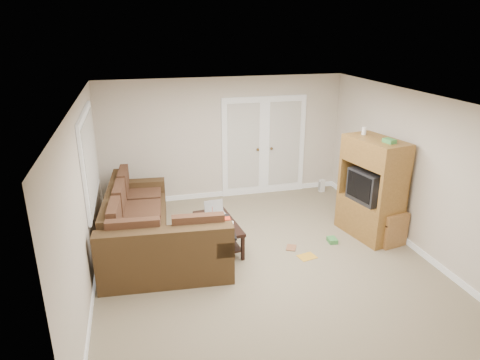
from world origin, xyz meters
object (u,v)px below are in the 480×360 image
object	(u,v)px
tv_armoire	(371,188)
side_cabinet	(389,224)
coffee_table	(218,233)
sectional_sofa	(149,233)

from	to	relation	value
tv_armoire	side_cabinet	world-z (taller)	tv_armoire
tv_armoire	side_cabinet	bearing A→B (deg)	-75.38
coffee_table	side_cabinet	bearing A→B (deg)	-17.00
side_cabinet	coffee_table	bearing A→B (deg)	157.39
tv_armoire	sectional_sofa	bearing A→B (deg)	164.36
coffee_table	side_cabinet	xyz separation A→B (m)	(2.78, -0.54, 0.09)
tv_armoire	coffee_table	bearing A→B (deg)	164.49
coffee_table	tv_armoire	distance (m)	2.69
sectional_sofa	coffee_table	world-z (taller)	sectional_sofa
sectional_sofa	side_cabinet	size ratio (longest dim) A/B	3.18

